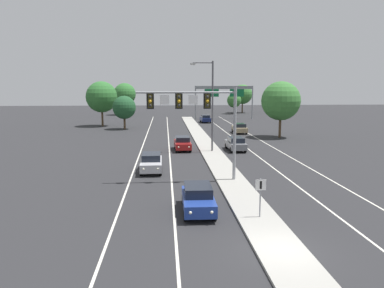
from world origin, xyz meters
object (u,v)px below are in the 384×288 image
Objects in this scene: tree_far_left_b at (102,97)px; tree_far_right_a at (234,101)px; car_oncoming_silver at (151,162)px; car_oncoming_blue at (198,198)px; tree_far_right_b at (281,101)px; tree_far_right_c at (243,94)px; median_sign_post at (260,192)px; car_receding_tan at (240,128)px; street_lamp_median at (211,101)px; car_receding_grey at (236,144)px; tree_far_left_a at (124,107)px; highway_sign_gantry at (224,92)px; tree_far_left_c at (125,94)px; car_receding_navy at (205,119)px; overhead_signal_mast at (200,111)px; car_oncoming_red at (182,143)px.

tree_far_left_b is 1.50× the size of tree_far_right_a.
tree_far_left_b reaches higher than car_oncoming_silver.
tree_far_right_a is (16.62, 77.61, 2.78)m from car_oncoming_blue.
tree_far_right_b is (-1.86, -46.24, 1.70)m from tree_far_right_a.
median_sign_post is at bearing -101.12° from tree_far_right_c.
car_oncoming_blue and car_receding_tan have the same top height.
car_receding_tan is at bearing 67.96° from street_lamp_median.
street_lamp_median reaches higher than car_receding_grey.
car_oncoming_blue is 11.22m from car_oncoming_silver.
median_sign_post is at bearing -97.34° from car_receding_grey.
tree_far_left_a reaches higher than car_receding_grey.
tree_far_left_b reaches higher than highway_sign_gantry.
tree_far_left_b is at bearing 108.53° from median_sign_post.
tree_far_right_b is 52.33m from tree_far_left_c.
car_receding_navy is at bearing 35.59° from tree_far_left_a.
car_oncoming_silver is at bearing -116.74° from car_receding_tan.
tree_far_left_c is (-3.31, 32.67, 1.59)m from tree_far_left_a.
tree_far_right_a is (19.76, 66.84, 2.78)m from car_oncoming_silver.
tree_far_left_b is (-14.34, 41.94, -0.08)m from overhead_signal_mast.
car_oncoming_red is 0.54× the size of tree_far_left_b.
tree_far_right_c is (13.51, 61.01, 4.32)m from car_receding_grey.
car_receding_grey is 57.75m from tree_far_right_a.
overhead_signal_mast is 37.88m from tree_far_left_a.
car_receding_grey is at bearing 14.99° from street_lamp_median.
car_oncoming_blue is 0.54× the size of tree_far_left_b.
tree_far_right_c is 0.96× the size of tree_far_left_c.
median_sign_post is at bearing -71.47° from tree_far_left_b.
car_oncoming_silver is 28.94m from car_receding_tan.
car_receding_tan is at bearing 56.89° from car_oncoming_red.
car_oncoming_silver and car_receding_navy have the same top height.
tree_far_left_b reaches higher than tree_far_left_c.
car_oncoming_blue is 0.55× the size of tree_far_right_b.
tree_far_left_b reaches higher than car_oncoming_red.
street_lamp_median reaches higher than car_oncoming_blue.
car_receding_navy is at bearing -122.98° from highway_sign_gantry.
car_receding_navy is (0.12, 33.60, 0.00)m from car_receding_grey.
tree_far_left_a reaches higher than car_oncoming_blue.
tree_far_right_a is (15.85, 70.66, -1.91)m from overhead_signal_mast.
median_sign_post is at bearing -62.28° from car_oncoming_silver.
street_lamp_median reaches higher than overhead_signal_mast.
car_oncoming_silver is at bearing -105.81° from highway_sign_gantry.
street_lamp_median is 58.23m from tree_far_left_c.
car_oncoming_silver is at bearing -107.85° from tree_far_right_c.
tree_far_right_b is (11.41, 32.95, 3.72)m from median_sign_post.
highway_sign_gantry is (5.22, 41.46, 5.34)m from car_receding_grey.
tree_far_right_c is at bearing 44.72° from tree_far_left_b.
car_oncoming_red is at bearing 92.63° from overhead_signal_mast.
car_oncoming_silver is at bearing -130.99° from tree_far_right_b.
car_receding_grey is 33.60m from car_receding_navy.
tree_far_right_b reaches higher than overhead_signal_mast.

